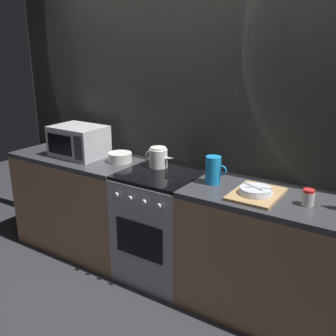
# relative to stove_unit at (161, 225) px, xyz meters

# --- Properties ---
(ground_plane) EXTENTS (8.00, 8.00, 0.00)m
(ground_plane) POSITION_rel_stove_unit_xyz_m (0.00, 0.00, -0.45)
(ground_plane) COLOR #2D2D33
(back_wall) EXTENTS (3.60, 0.05, 2.40)m
(back_wall) POSITION_rel_stove_unit_xyz_m (0.00, 0.32, 0.75)
(back_wall) COLOR #B2AD9E
(back_wall) RESTS_ON ground_plane
(counter_left) EXTENTS (1.20, 0.60, 0.90)m
(counter_left) POSITION_rel_stove_unit_xyz_m (-0.90, 0.00, 0.00)
(counter_left) COLOR #997251
(counter_left) RESTS_ON ground_plane
(stove_unit) EXTENTS (0.60, 0.63, 0.90)m
(stove_unit) POSITION_rel_stove_unit_xyz_m (0.00, 0.00, 0.00)
(stove_unit) COLOR #9E9EA3
(stove_unit) RESTS_ON ground_plane
(counter_right) EXTENTS (1.20, 0.60, 0.90)m
(counter_right) POSITION_rel_stove_unit_xyz_m (0.90, 0.00, 0.00)
(counter_right) COLOR #997251
(counter_right) RESTS_ON ground_plane
(microwave) EXTENTS (0.46, 0.35, 0.27)m
(microwave) POSITION_rel_stove_unit_xyz_m (-0.87, -0.01, 0.59)
(microwave) COLOR #B2B2B7
(microwave) RESTS_ON counter_left
(kettle) EXTENTS (0.28, 0.15, 0.17)m
(kettle) POSITION_rel_stove_unit_xyz_m (-0.10, 0.11, 0.53)
(kettle) COLOR white
(kettle) RESTS_ON stove_unit
(mixing_bowl) EXTENTS (0.20, 0.20, 0.08)m
(mixing_bowl) POSITION_rel_stove_unit_xyz_m (-0.45, 0.05, 0.49)
(mixing_bowl) COLOR silver
(mixing_bowl) RESTS_ON counter_left
(pitcher) EXTENTS (0.16, 0.11, 0.20)m
(pitcher) POSITION_rel_stove_unit_xyz_m (0.44, 0.01, 0.55)
(pitcher) COLOR #198CD8
(pitcher) RESTS_ON counter_right
(dish_pile) EXTENTS (0.30, 0.40, 0.07)m
(dish_pile) POSITION_rel_stove_unit_xyz_m (0.79, -0.05, 0.47)
(dish_pile) COLOR tan
(dish_pile) RESTS_ON counter_right
(spice_jar) EXTENTS (0.08, 0.08, 0.10)m
(spice_jar) POSITION_rel_stove_unit_xyz_m (1.12, -0.02, 0.50)
(spice_jar) COLOR silver
(spice_jar) RESTS_ON counter_right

